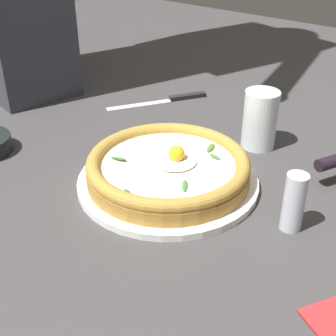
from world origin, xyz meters
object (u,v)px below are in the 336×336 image
Objects in this scene: pizza at (168,167)px; drinking_glass at (260,123)px; pepper_shaker at (294,202)px; table_knife at (172,99)px.

drinking_glass is (-0.22, 0.06, 0.01)m from pizza.
pizza is 0.22m from drinking_glass.
pizza is at bearing -86.00° from pepper_shaker.
pizza is at bearing -14.38° from drinking_glass.
drinking_glass reaches higher than pizza.
pizza is 2.44× the size of drinking_glass.
pepper_shaker reaches higher than table_knife.
pepper_shaker is at bearing 56.83° from table_knife.
pizza is 1.28× the size of table_knife.
table_knife is at bearing -144.30° from pizza.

